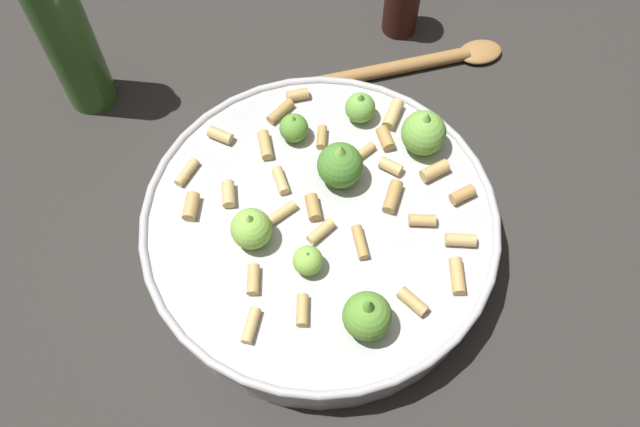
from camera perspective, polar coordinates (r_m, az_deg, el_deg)
The scene contains 4 objects.
ground_plane at distance 0.69m, azimuth 0.00°, elevation -2.54°, with size 2.40×2.40×0.00m, color #2D2B28.
cooking_pan at distance 0.66m, azimuth 0.14°, elevation -1.17°, with size 0.34×0.34×0.11m.
olive_oil_bottle at distance 0.77m, azimuth -20.37°, elevation 13.73°, with size 0.05×0.05×0.23m.
wooden_spoon at distance 0.82m, azimuth 7.70°, elevation 12.18°, with size 0.21×0.17×0.02m.
Camera 1 is at (-0.12, 0.28, 0.62)m, focal length 38.44 mm.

